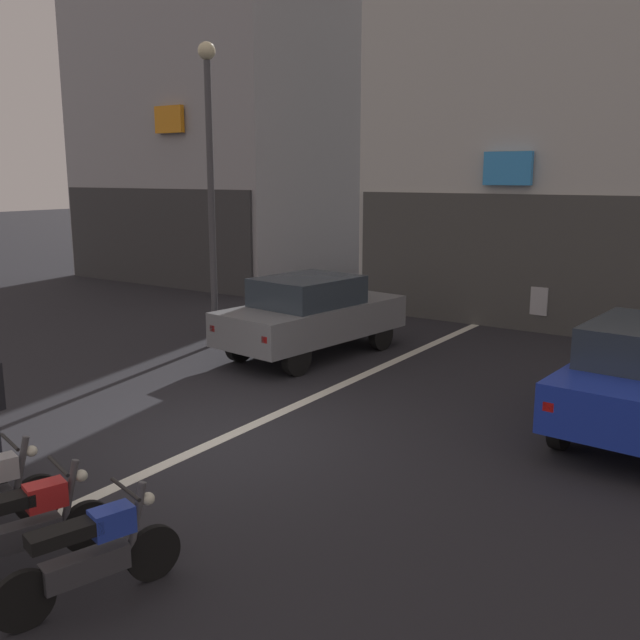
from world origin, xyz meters
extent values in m
plane|color=#232328|center=(0.00, 0.00, 0.00)|extent=(120.00, 120.00, 0.00)
cube|color=silver|center=(0.00, 6.00, 0.00)|extent=(0.20, 18.00, 0.01)
cube|color=#373739|center=(-11.30, 9.20, 1.60)|extent=(8.42, 0.10, 3.20)
cube|color=orange|center=(-10.26, 9.13, 5.33)|extent=(1.14, 0.16, 0.82)
cube|color=silver|center=(0.73, 13.98, 7.10)|extent=(8.36, 9.23, 14.21)
cube|color=#454543|center=(0.73, 9.31, 1.60)|extent=(8.02, 0.10, 3.20)
cube|color=#3399F2|center=(0.62, 9.24, 3.79)|extent=(1.14, 0.16, 0.77)
cylinder|color=black|center=(-2.23, 5.92, 0.32)|extent=(0.26, 0.66, 0.64)
cylinder|color=black|center=(-0.69, 5.73, 0.32)|extent=(0.26, 0.66, 0.64)
cylinder|color=black|center=(-2.55, 3.34, 0.32)|extent=(0.26, 0.66, 0.64)
cylinder|color=black|center=(-1.02, 3.15, 0.32)|extent=(0.26, 0.66, 0.64)
cube|color=slate|center=(-1.62, 4.54, 0.75)|extent=(2.25, 4.29, 0.66)
cube|color=#2D3842|center=(-1.64, 4.39, 1.36)|extent=(1.78, 2.14, 0.56)
cube|color=red|center=(-2.57, 2.62, 0.80)|extent=(0.15, 0.08, 0.12)
cube|color=red|center=(-1.18, 2.45, 0.80)|extent=(0.15, 0.08, 0.12)
cylinder|color=black|center=(4.20, 4.91, 0.32)|extent=(0.22, 0.65, 0.64)
cylinder|color=black|center=(4.02, 2.32, 0.32)|extent=(0.22, 0.65, 0.64)
cube|color=red|center=(4.04, 1.59, 0.80)|extent=(0.14, 0.07, 0.12)
cylinder|color=black|center=(1.70, 9.98, 0.32)|extent=(0.24, 0.66, 0.64)
cylinder|color=black|center=(0.16, 10.14, 0.32)|extent=(0.24, 0.66, 0.64)
cylinder|color=black|center=(1.97, 12.57, 0.32)|extent=(0.24, 0.66, 0.64)
cylinder|color=black|center=(0.42, 12.72, 0.32)|extent=(0.24, 0.66, 0.64)
cube|color=#B7BABF|center=(1.06, 11.35, 0.75)|extent=(2.17, 4.26, 0.66)
cube|color=#2D3842|center=(1.08, 11.50, 1.36)|extent=(1.74, 2.12, 0.56)
cube|color=red|center=(1.97, 13.29, 0.80)|extent=(0.15, 0.07, 0.12)
cube|color=red|center=(0.57, 13.43, 0.80)|extent=(0.15, 0.07, 0.12)
cylinder|color=#47474C|center=(-3.93, 4.13, 2.96)|extent=(0.14, 0.14, 5.91)
sphere|color=beige|center=(-3.93, 4.13, 6.09)|extent=(0.36, 0.36, 0.36)
cylinder|color=black|center=(-0.01, -2.90, 0.26)|extent=(0.21, 0.52, 0.52)
cylinder|color=#4C4C51|center=(-0.05, -3.04, 0.63)|extent=(0.13, 0.25, 0.70)
cylinder|color=black|center=(-0.08, -3.12, 0.95)|extent=(0.54, 0.19, 0.04)
sphere|color=silver|center=(-0.02, -2.92, 0.80)|extent=(0.12, 0.12, 0.12)
cylinder|color=black|center=(0.93, -3.00, 0.26)|extent=(0.23, 0.52, 0.52)
cube|color=#38383D|center=(0.74, -3.59, 0.37)|extent=(0.42, 0.76, 0.22)
cube|color=red|center=(0.82, -3.35, 0.70)|extent=(0.32, 0.41, 0.24)
cylinder|color=#4C4C51|center=(0.89, -3.14, 0.63)|extent=(0.14, 0.25, 0.70)
cylinder|color=black|center=(0.86, -3.22, 0.95)|extent=(0.53, 0.21, 0.04)
sphere|color=silver|center=(0.93, -3.02, 0.80)|extent=(0.12, 0.12, 0.12)
cylinder|color=black|center=(1.84, -2.97, 0.26)|extent=(0.21, 0.52, 0.52)
cylinder|color=black|center=(1.52, -4.08, 0.26)|extent=(0.21, 0.52, 0.52)
cube|color=#38383D|center=(1.67, -3.57, 0.37)|extent=(0.40, 0.76, 0.22)
cube|color=black|center=(1.63, -3.73, 0.72)|extent=(0.38, 0.64, 0.12)
cube|color=#233DB7|center=(1.74, -3.33, 0.70)|extent=(0.31, 0.41, 0.24)
cylinder|color=#4C4C51|center=(1.80, -3.12, 0.63)|extent=(0.13, 0.25, 0.70)
cylinder|color=black|center=(1.78, -3.19, 0.95)|extent=(0.54, 0.19, 0.04)
sphere|color=silver|center=(1.83, -3.00, 0.80)|extent=(0.12, 0.12, 0.12)
camera|label=1|loc=(6.39, -6.94, 3.64)|focal=39.46mm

